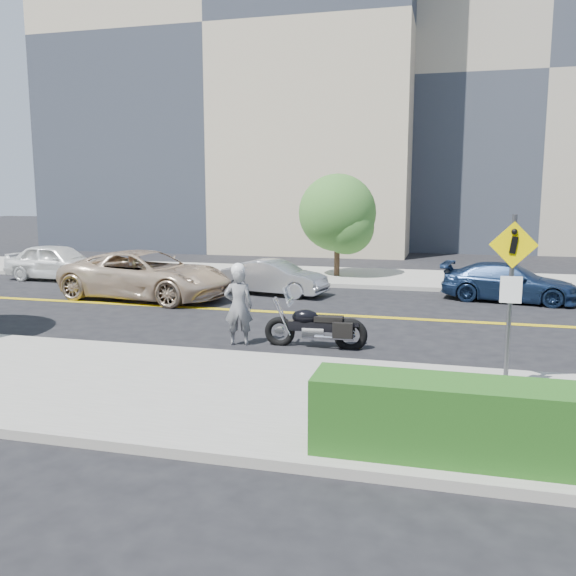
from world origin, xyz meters
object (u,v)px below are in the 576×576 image
(pedestrian_sign, at_px, (511,286))
(motorcyclist, at_px, (238,304))
(parked_car_white, at_px, (58,262))
(suv, at_px, (146,275))
(parked_car_silver, at_px, (275,277))
(parked_car_blue, at_px, (509,282))
(motorcycle, at_px, (316,317))

(pedestrian_sign, height_order, motorcyclist, pedestrian_sign)
(motorcyclist, bearing_deg, parked_car_white, -53.65)
(suv, distance_m, parked_car_silver, 4.32)
(parked_car_white, xyz_separation_m, parked_car_silver, (9.40, -1.19, -0.13))
(parked_car_silver, distance_m, parked_car_blue, 7.73)
(pedestrian_sign, distance_m, suv, 13.06)
(motorcycle, height_order, parked_car_silver, motorcycle)
(motorcycle, bearing_deg, pedestrian_sign, -36.51)
(suv, height_order, parked_car_silver, suv)
(pedestrian_sign, xyz_separation_m, motorcyclist, (-5.66, 2.36, -1.01))
(suv, distance_m, parked_car_blue, 11.87)
(pedestrian_sign, relative_size, suv, 0.52)
(motorcycle, xyz_separation_m, suv, (-6.78, 4.84, 0.10))
(motorcyclist, distance_m, parked_car_silver, 7.01)
(motorcycle, relative_size, suv, 0.40)
(motorcyclist, xyz_separation_m, parked_car_white, (-10.51, 8.10, -0.22))
(motorcyclist, xyz_separation_m, parked_car_blue, (6.59, 7.63, -0.34))
(motorcyclist, relative_size, motorcycle, 0.84)
(motorcyclist, distance_m, parked_car_white, 13.27)
(motorcycle, xyz_separation_m, parked_car_silver, (-2.88, 6.68, -0.10))
(parked_car_silver, bearing_deg, pedestrian_sign, -133.22)
(parked_car_white, bearing_deg, suv, -115.23)
(motorcycle, height_order, parked_car_blue, motorcycle)
(parked_car_white, distance_m, parked_car_silver, 9.48)
(parked_car_silver, bearing_deg, suv, 125.89)
(motorcycle, relative_size, parked_car_silver, 0.63)
(parked_car_silver, bearing_deg, motorcycle, -146.01)
(motorcyclist, relative_size, suv, 0.33)
(motorcyclist, height_order, motorcycle, motorcyclist)
(parked_car_silver, relative_size, parked_car_blue, 0.86)
(motorcycle, bearing_deg, parked_car_silver, 110.56)
(motorcyclist, relative_size, parked_car_silver, 0.53)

